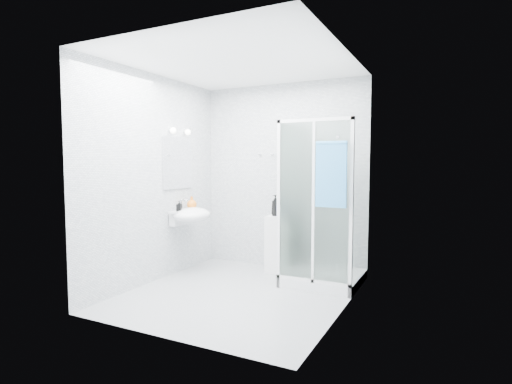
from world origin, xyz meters
The scene contains 12 objects.
room centered at (0.00, 0.00, 1.30)m, with size 2.40×2.60×2.60m.
shower_enclosure centered at (0.67, 0.77, 0.45)m, with size 0.90×0.95×2.00m.
wall_basin centered at (-0.99, 0.45, 0.80)m, with size 0.46×0.56×0.35m.
mirror centered at (-1.19, 0.45, 1.50)m, with size 0.02×0.60×0.70m, color white.
vanity_lights centered at (-1.14, 0.45, 1.92)m, with size 0.10×0.40×0.08m.
wall_hooks centered at (-0.25, 1.26, 1.62)m, with size 0.23×0.06×0.03m.
storage_cabinet centered at (0.05, 1.05, 0.39)m, with size 0.35×0.36×0.78m.
hand_towel centered at (0.96, 0.37, 1.39)m, with size 0.34×0.05×0.73m.
shampoo_bottle_a centered at (0.00, 1.04, 0.92)m, with size 0.11×0.11×0.29m, color black.
shampoo_bottle_b centered at (0.09, 1.04, 0.89)m, with size 0.10×0.10×0.22m, color #0A0E40.
soap_dispenser_orange centered at (-1.07, 0.60, 0.95)m, with size 0.14×0.14×0.18m, color orange.
soap_dispenser_black centered at (-1.05, 0.30, 0.93)m, with size 0.06×0.06×0.14m, color black.
Camera 1 is at (2.18, -3.92, 1.50)m, focal length 28.00 mm.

